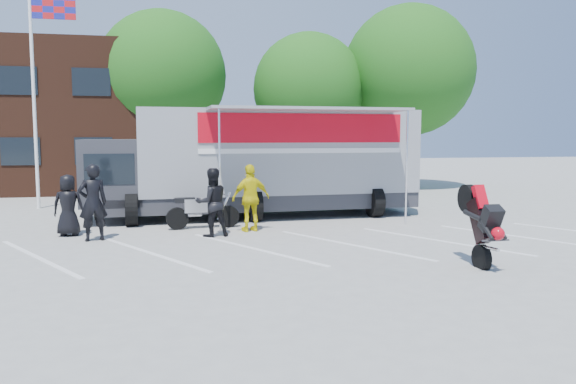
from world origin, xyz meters
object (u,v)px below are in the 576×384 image
object	(u,v)px
transporter_truck	(264,216)
spectator_leather_b	(93,203)
flagpole	(40,70)
spectator_leather_c	(212,202)
spectator_hivis	(251,198)
tree_left	(162,75)
tree_mid	(309,89)
parked_motorcycle	(203,228)
spectator_leather_a	(68,205)
tree_right	(409,71)
stunt_bike_rider	(467,262)

from	to	relation	value
transporter_truck	spectator_leather_b	size ratio (longest dim) A/B	5.62
flagpole	spectator_leather_c	world-z (taller)	flagpole
spectator_hivis	tree_left	bearing A→B (deg)	-93.64
tree_mid	transporter_truck	world-z (taller)	tree_mid
tree_left	parked_motorcycle	size ratio (longest dim) A/B	4.01
spectator_leather_a	tree_mid	bearing A→B (deg)	-125.20
tree_right	stunt_bike_rider	bearing A→B (deg)	-109.37
tree_right	spectator_leather_c	world-z (taller)	tree_right
tree_right	spectator_leather_b	world-z (taller)	tree_right
parked_motorcycle	spectator_leather_a	world-z (taller)	spectator_leather_a
tree_left	parked_motorcycle	bearing A→B (deg)	-84.22
transporter_truck	parked_motorcycle	size ratio (longest dim) A/B	5.12
transporter_truck	spectator_leather_c	bearing A→B (deg)	-121.94
spectator_leather_c	spectator_hivis	bearing A→B (deg)	-166.74
parked_motorcycle	stunt_bike_rider	bearing A→B (deg)	-142.31
tree_mid	spectator_leather_c	size ratio (longest dim) A/B	4.21
tree_mid	spectator_leather_a	size ratio (longest dim) A/B	4.65
tree_left	transporter_truck	bearing A→B (deg)	-71.12
tree_mid	spectator_leather_a	bearing A→B (deg)	-129.81
tree_right	spectator_hivis	distance (m)	15.41
flagpole	tree_left	bearing A→B (deg)	54.72
transporter_truck	spectator_leather_a	world-z (taller)	transporter_truck
parked_motorcycle	spectator_hivis	bearing A→B (deg)	-126.66
flagpole	spectator_leather_c	distance (m)	9.99
tree_left	parked_motorcycle	world-z (taller)	tree_left
transporter_truck	spectator_hivis	distance (m)	3.12
stunt_bike_rider	spectator_hivis	world-z (taller)	spectator_hivis
spectator_leather_a	stunt_bike_rider	bearing A→B (deg)	154.69
spectator_hivis	tree_mid	bearing A→B (deg)	-126.14
stunt_bike_rider	tree_left	bearing A→B (deg)	110.33
parked_motorcycle	spectator_leather_c	world-z (taller)	spectator_leather_c
tree_mid	spectator_leather_b	distance (m)	15.43
tree_mid	transporter_truck	size ratio (longest dim) A/B	0.70
spectator_leather_a	spectator_leather_c	xyz separation A→B (m)	(3.75, -0.89, 0.09)
flagpole	parked_motorcycle	size ratio (longest dim) A/B	3.71
tree_right	transporter_truck	bearing A→B (deg)	-136.56
stunt_bike_rider	spectator_leather_a	bearing A→B (deg)	150.08
parked_motorcycle	tree_mid	bearing A→B (deg)	-33.89
tree_right	transporter_truck	world-z (taller)	tree_right
flagpole	spectator_leather_c	xyz separation A→B (m)	(5.60, -7.16, -4.14)
flagpole	transporter_truck	xyz separation A→B (m)	(7.57, -3.72, -5.05)
flagpole	spectator_leather_c	bearing A→B (deg)	-51.96
spectator_leather_c	spectator_hivis	size ratio (longest dim) A/B	0.97
transporter_truck	stunt_bike_rider	bearing A→B (deg)	-70.04
stunt_bike_rider	spectator_leather_b	xyz separation A→B (m)	(-8.08, 4.20, 0.98)
tree_right	transporter_truck	size ratio (longest dim) A/B	0.83
flagpole	transporter_truck	world-z (taller)	flagpole
transporter_truck	tree_right	bearing A→B (deg)	41.25
flagpole	stunt_bike_rider	size ratio (longest dim) A/B	4.32
stunt_bike_rider	spectator_leather_a	world-z (taller)	spectator_leather_a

